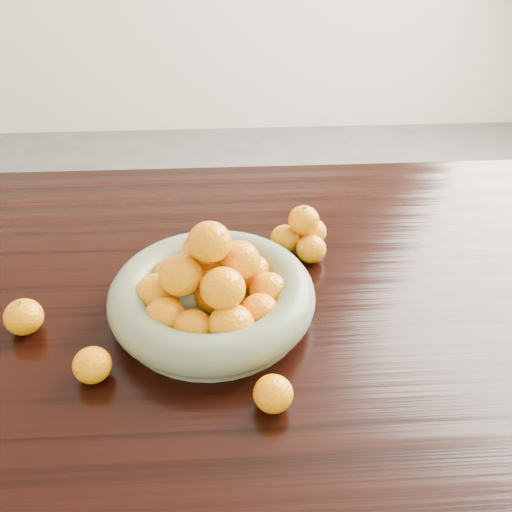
{
  "coord_description": "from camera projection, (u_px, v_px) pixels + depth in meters",
  "views": [
    {
      "loc": [
        -0.07,
        -0.88,
        1.45
      ],
      "look_at": [
        -0.03,
        -0.02,
        0.83
      ],
      "focal_mm": 40.0,
      "sensor_mm": 36.0,
      "label": 1
    }
  ],
  "objects": [
    {
      "name": "ground",
      "position": [
        265.0,
        496.0,
        1.56
      ],
      "size": [
        5.0,
        5.0,
        0.0
      ],
      "primitive_type": "plane",
      "color": "#5F5C5A",
      "rests_on": "ground"
    },
    {
      "name": "dining_table",
      "position": [
        268.0,
        316.0,
        1.18
      ],
      "size": [
        2.0,
        1.0,
        0.75
      ],
      "color": "black",
      "rests_on": "ground"
    },
    {
      "name": "fruit_bowl",
      "position": [
        211.0,
        293.0,
        1.02
      ],
      "size": [
        0.37,
        0.37,
        0.19
      ],
      "rotation": [
        0.0,
        0.0,
        -0.19
      ],
      "color": "#737E5C",
      "rests_on": "dining_table"
    },
    {
      "name": "orange_pyramid",
      "position": [
        303.0,
        234.0,
        1.19
      ],
      "size": [
        0.12,
        0.13,
        0.11
      ],
      "rotation": [
        0.0,
        0.0,
        0.36
      ],
      "color": "orange",
      "rests_on": "dining_table"
    },
    {
      "name": "loose_orange_0",
      "position": [
        24.0,
        317.0,
        0.99
      ],
      "size": [
        0.07,
        0.07,
        0.06
      ],
      "primitive_type": "ellipsoid",
      "color": "orange",
      "rests_on": "dining_table"
    },
    {
      "name": "loose_orange_1",
      "position": [
        92.0,
        365.0,
        0.91
      ],
      "size": [
        0.06,
        0.06,
        0.06
      ],
      "primitive_type": "ellipsoid",
      "color": "orange",
      "rests_on": "dining_table"
    },
    {
      "name": "loose_orange_2",
      "position": [
        273.0,
        394.0,
        0.86
      ],
      "size": [
        0.06,
        0.06,
        0.06
      ],
      "primitive_type": "ellipsoid",
      "color": "orange",
      "rests_on": "dining_table"
    }
  ]
}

